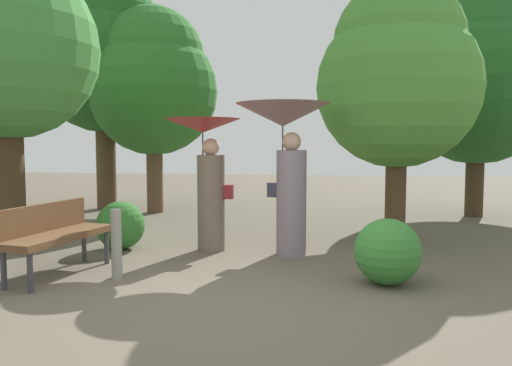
{
  "coord_description": "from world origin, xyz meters",
  "views": [
    {
      "loc": [
        1.07,
        -4.63,
        1.54
      ],
      "look_at": [
        0.0,
        2.87,
        0.94
      ],
      "focal_mm": 35.41,
      "sensor_mm": 36.0,
      "label": 1
    }
  ],
  "objects_px": {
    "tree_near_left": "(104,52)",
    "tree_mid_left": "(153,81)",
    "path_marker_post": "(116,244)",
    "tree_near_right": "(478,73)",
    "park_bench": "(53,232)",
    "tree_far_back": "(5,31)",
    "tree_mid_right": "(398,73)",
    "person_right": "(286,143)",
    "person_left": "(207,162)"
  },
  "relations": [
    {
      "from": "tree_near_left",
      "to": "tree_mid_left",
      "type": "height_order",
      "value": "tree_near_left"
    },
    {
      "from": "tree_mid_left",
      "to": "tree_near_left",
      "type": "bearing_deg",
      "value": 160.51
    },
    {
      "from": "tree_near_left",
      "to": "path_marker_post",
      "type": "height_order",
      "value": "tree_near_left"
    },
    {
      "from": "tree_near_right",
      "to": "path_marker_post",
      "type": "height_order",
      "value": "tree_near_right"
    },
    {
      "from": "park_bench",
      "to": "path_marker_post",
      "type": "distance_m",
      "value": 0.8
    },
    {
      "from": "tree_far_back",
      "to": "tree_mid_right",
      "type": "bearing_deg",
      "value": 14.89
    },
    {
      "from": "tree_mid_right",
      "to": "path_marker_post",
      "type": "height_order",
      "value": "tree_mid_right"
    },
    {
      "from": "person_right",
      "to": "park_bench",
      "type": "xyz_separation_m",
      "value": [
        -2.58,
        -1.49,
        -1.03
      ]
    },
    {
      "from": "park_bench",
      "to": "tree_near_right",
      "type": "height_order",
      "value": "tree_near_right"
    },
    {
      "from": "tree_far_back",
      "to": "park_bench",
      "type": "bearing_deg",
      "value": -42.28
    },
    {
      "from": "tree_near_right",
      "to": "path_marker_post",
      "type": "bearing_deg",
      "value": -133.35
    },
    {
      "from": "tree_mid_left",
      "to": "path_marker_post",
      "type": "height_order",
      "value": "tree_mid_left"
    },
    {
      "from": "tree_near_right",
      "to": "park_bench",
      "type": "bearing_deg",
      "value": -137.53
    },
    {
      "from": "tree_mid_left",
      "to": "tree_mid_right",
      "type": "relative_size",
      "value": 1.11
    },
    {
      "from": "person_right",
      "to": "tree_mid_left",
      "type": "distance_m",
      "value": 5.2
    },
    {
      "from": "person_left",
      "to": "tree_mid_left",
      "type": "bearing_deg",
      "value": 33.95
    },
    {
      "from": "park_bench",
      "to": "path_marker_post",
      "type": "relative_size",
      "value": 1.96
    },
    {
      "from": "person_right",
      "to": "tree_far_back",
      "type": "relative_size",
      "value": 0.45
    },
    {
      "from": "tree_near_left",
      "to": "tree_mid_left",
      "type": "bearing_deg",
      "value": -19.49
    },
    {
      "from": "tree_near_left",
      "to": "path_marker_post",
      "type": "xyz_separation_m",
      "value": [
        2.79,
        -5.86,
        -3.24
      ]
    },
    {
      "from": "person_left",
      "to": "tree_near_right",
      "type": "relative_size",
      "value": 0.39
    },
    {
      "from": "path_marker_post",
      "to": "tree_near_left",
      "type": "bearing_deg",
      "value": 115.48
    },
    {
      "from": "tree_mid_left",
      "to": "path_marker_post",
      "type": "distance_m",
      "value": 6.11
    },
    {
      "from": "tree_near_right",
      "to": "tree_far_back",
      "type": "relative_size",
      "value": 1.03
    },
    {
      "from": "person_left",
      "to": "park_bench",
      "type": "bearing_deg",
      "value": 142.5
    },
    {
      "from": "person_right",
      "to": "tree_near_right",
      "type": "height_order",
      "value": "tree_near_right"
    },
    {
      "from": "tree_near_right",
      "to": "tree_mid_right",
      "type": "bearing_deg",
      "value": -123.79
    },
    {
      "from": "person_left",
      "to": "tree_mid_left",
      "type": "xyz_separation_m",
      "value": [
        -2.09,
        3.73,
        1.63
      ]
    },
    {
      "from": "person_right",
      "to": "tree_near_left",
      "type": "xyz_separation_m",
      "value": [
        -4.58,
        4.32,
        2.1
      ]
    },
    {
      "from": "park_bench",
      "to": "tree_mid_left",
      "type": "relative_size",
      "value": 0.35
    },
    {
      "from": "tree_near_left",
      "to": "tree_mid_left",
      "type": "xyz_separation_m",
      "value": [
        1.35,
        -0.48,
        -0.74
      ]
    },
    {
      "from": "person_left",
      "to": "tree_mid_left",
      "type": "distance_m",
      "value": 4.58
    },
    {
      "from": "person_right",
      "to": "tree_far_back",
      "type": "height_order",
      "value": "tree_far_back"
    },
    {
      "from": "person_left",
      "to": "tree_near_right",
      "type": "bearing_deg",
      "value": -44.78
    },
    {
      "from": "person_right",
      "to": "tree_mid_right",
      "type": "distance_m",
      "value": 2.3
    },
    {
      "from": "tree_near_left",
      "to": "tree_near_right",
      "type": "relative_size",
      "value": 1.15
    },
    {
      "from": "tree_mid_right",
      "to": "path_marker_post",
      "type": "distance_m",
      "value": 4.92
    },
    {
      "from": "person_left",
      "to": "tree_far_back",
      "type": "relative_size",
      "value": 0.4
    },
    {
      "from": "path_marker_post",
      "to": "tree_mid_left",
      "type": "bearing_deg",
      "value": 104.97
    },
    {
      "from": "person_left",
      "to": "tree_near_left",
      "type": "xyz_separation_m",
      "value": [
        -3.45,
        4.21,
        2.37
      ]
    },
    {
      "from": "person_left",
      "to": "person_right",
      "type": "bearing_deg",
      "value": -90.96
    },
    {
      "from": "park_bench",
      "to": "tree_mid_left",
      "type": "height_order",
      "value": "tree_mid_left"
    },
    {
      "from": "park_bench",
      "to": "path_marker_post",
      "type": "bearing_deg",
      "value": -84.4
    },
    {
      "from": "tree_far_back",
      "to": "path_marker_post",
      "type": "relative_size",
      "value": 5.86
    },
    {
      "from": "tree_near_left",
      "to": "tree_mid_right",
      "type": "bearing_deg",
      "value": -26.59
    },
    {
      "from": "person_right",
      "to": "tree_mid_left",
      "type": "xyz_separation_m",
      "value": [
        -3.23,
        3.84,
        1.36
      ]
    },
    {
      "from": "tree_mid_left",
      "to": "tree_far_back",
      "type": "height_order",
      "value": "tree_far_back"
    },
    {
      "from": "person_left",
      "to": "park_bench",
      "type": "xyz_separation_m",
      "value": [
        -1.45,
        -1.6,
        -0.76
      ]
    },
    {
      "from": "park_bench",
      "to": "tree_mid_right",
      "type": "bearing_deg",
      "value": -47.76
    },
    {
      "from": "park_bench",
      "to": "tree_far_back",
      "type": "height_order",
      "value": "tree_far_back"
    }
  ]
}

